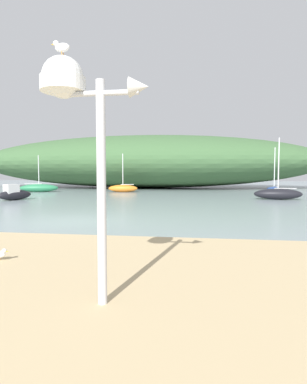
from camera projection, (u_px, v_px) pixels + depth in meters
ground_plane at (73, 221)px, 12.31m from camera, size 120.00×120.00×0.00m
distant_hill at (145, 162)px, 39.36m from camera, size 44.10×15.33×6.55m
mast_structure at (74, 98)px, 3.96m from camera, size 1.40×0.58×3.21m
seagull_on_radar at (61, 47)px, 3.94m from camera, size 0.27×0.11×0.20m
motorboat_centre_water at (14, 194)px, 21.57m from camera, size 1.86×2.56×1.11m
sailboat_inner_mooring at (274, 190)px, 28.14m from camera, size 1.39×3.50×4.19m
sailboat_outer_mooring at (278, 194)px, 21.99m from camera, size 3.35×1.33×4.38m
sailboat_west_reach at (123, 188)px, 30.32m from camera, size 2.94×1.23×3.76m
sailboat_east_reach at (39, 188)px, 30.56m from camera, size 3.84×1.98×3.60m
seagull_by_mast at (0, 254)px, 6.07m from camera, size 0.33×0.12×0.24m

